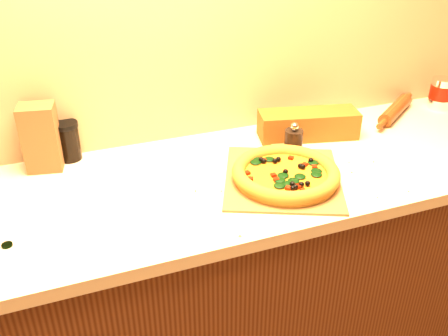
# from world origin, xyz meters

# --- Properties ---
(cabinet) EXTENTS (2.80, 0.65, 0.86)m
(cabinet) POSITION_xyz_m (0.00, 1.43, 0.43)
(cabinet) COLOR #411D0E
(cabinet) RESTS_ON ground
(countertop) EXTENTS (2.84, 0.68, 0.04)m
(countertop) POSITION_xyz_m (0.00, 1.43, 0.88)
(countertop) COLOR beige
(countertop) RESTS_ON cabinet
(pizza_peel) EXTENTS (0.49, 0.57, 0.01)m
(pizza_peel) POSITION_xyz_m (0.25, 1.36, 0.90)
(pizza_peel) COLOR brown
(pizza_peel) RESTS_ON countertop
(pizza) EXTENTS (0.33, 0.33, 0.05)m
(pizza) POSITION_xyz_m (0.24, 1.32, 0.93)
(pizza) COLOR #C08330
(pizza) RESTS_ON pizza_peel
(bottle_cap) EXTENTS (0.03, 0.03, 0.01)m
(bottle_cap) POSITION_xyz_m (-0.58, 1.29, 0.90)
(bottle_cap) COLOR black
(bottle_cap) RESTS_ON countertop
(pepper_grinder) EXTENTS (0.06, 0.06, 0.12)m
(pepper_grinder) POSITION_xyz_m (0.35, 1.49, 0.95)
(pepper_grinder) COLOR black
(pepper_grinder) RESTS_ON countertop
(rolling_pin) EXTENTS (0.33, 0.24, 0.05)m
(rolling_pin) POSITION_xyz_m (0.88, 1.63, 0.93)
(rolling_pin) COLOR #52210E
(rolling_pin) RESTS_ON countertop
(coffee_canister) EXTENTS (0.09, 0.09, 0.13)m
(coffee_canister) POSITION_xyz_m (1.11, 1.64, 0.97)
(coffee_canister) COLOR silver
(coffee_canister) RESTS_ON countertop
(bread_bag) EXTENTS (0.38, 0.19, 0.10)m
(bread_bag) POSITION_xyz_m (0.46, 1.59, 0.95)
(bread_bag) COLOR brown
(bread_bag) RESTS_ON countertop
(paper_bag) EXTENTS (0.12, 0.11, 0.22)m
(paper_bag) POSITION_xyz_m (-0.45, 1.68, 1.01)
(paper_bag) COLOR brown
(paper_bag) RESTS_ON countertop
(dark_jar) EXTENTS (0.08, 0.08, 0.13)m
(dark_jar) POSITION_xyz_m (-0.37, 1.72, 0.97)
(dark_jar) COLOR black
(dark_jar) RESTS_ON countertop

